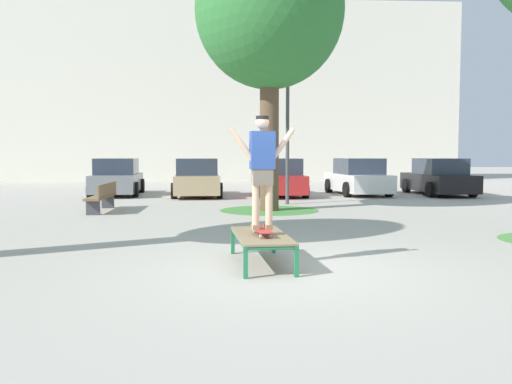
{
  "coord_description": "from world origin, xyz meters",
  "views": [
    {
      "loc": [
        -0.83,
        -7.63,
        1.68
      ],
      "look_at": [
        -0.31,
        2.02,
        1.0
      ],
      "focal_mm": 38.05,
      "sensor_mm": 36.0,
      "label": 1
    }
  ],
  "objects_px": {
    "car_black": "(438,178)",
    "skater": "(262,164)",
    "car_white": "(358,178)",
    "skateboard": "(262,230)",
    "car_red": "(279,179)",
    "light_post": "(288,89)",
    "tree_mid_back": "(270,12)",
    "car_tan": "(197,179)",
    "skate_box": "(261,237)",
    "park_bench": "(103,196)",
    "car_grey": "(117,178)"
  },
  "relations": [
    {
      "from": "skater",
      "to": "car_white",
      "type": "distance_m",
      "value": 14.87
    },
    {
      "from": "skateboard",
      "to": "tree_mid_back",
      "type": "xyz_separation_m",
      "value": [
        0.73,
        7.97,
        5.27
      ]
    },
    {
      "from": "car_tan",
      "to": "car_black",
      "type": "bearing_deg",
      "value": 0.99
    },
    {
      "from": "skater",
      "to": "park_bench",
      "type": "height_order",
      "value": "skater"
    },
    {
      "from": "tree_mid_back",
      "to": "car_grey",
      "type": "relative_size",
      "value": 1.89
    },
    {
      "from": "car_grey",
      "to": "car_red",
      "type": "bearing_deg",
      "value": -5.82
    },
    {
      "from": "skate_box",
      "to": "car_red",
      "type": "distance_m",
      "value": 13.63
    },
    {
      "from": "car_white",
      "to": "car_black",
      "type": "bearing_deg",
      "value": -4.8
    },
    {
      "from": "tree_mid_back",
      "to": "park_bench",
      "type": "bearing_deg",
      "value": -179.92
    },
    {
      "from": "skater",
      "to": "light_post",
      "type": "height_order",
      "value": "light_post"
    },
    {
      "from": "tree_mid_back",
      "to": "car_tan",
      "type": "height_order",
      "value": "tree_mid_back"
    },
    {
      "from": "car_tan",
      "to": "car_black",
      "type": "height_order",
      "value": "same"
    },
    {
      "from": "tree_mid_back",
      "to": "car_black",
      "type": "relative_size",
      "value": 1.91
    },
    {
      "from": "car_white",
      "to": "car_tan",
      "type": "bearing_deg",
      "value": -176.12
    },
    {
      "from": "skater",
      "to": "tree_mid_back",
      "type": "bearing_deg",
      "value": 84.77
    },
    {
      "from": "skateboard",
      "to": "car_black",
      "type": "relative_size",
      "value": 0.19
    },
    {
      "from": "tree_mid_back",
      "to": "car_red",
      "type": "distance_m",
      "value": 7.68
    },
    {
      "from": "skater",
      "to": "park_bench",
      "type": "distance_m",
      "value": 9.05
    },
    {
      "from": "car_black",
      "to": "park_bench",
      "type": "relative_size",
      "value": 1.77
    },
    {
      "from": "car_grey",
      "to": "car_white",
      "type": "height_order",
      "value": "same"
    },
    {
      "from": "skate_box",
      "to": "car_grey",
      "type": "distance_m",
      "value": 15.06
    },
    {
      "from": "skater",
      "to": "light_post",
      "type": "bearing_deg",
      "value": 81.48
    },
    {
      "from": "skater",
      "to": "car_tan",
      "type": "xyz_separation_m",
      "value": [
        -1.71,
        13.58,
        -0.84
      ]
    },
    {
      "from": "light_post",
      "to": "skater",
      "type": "bearing_deg",
      "value": -98.52
    },
    {
      "from": "car_black",
      "to": "skater",
      "type": "bearing_deg",
      "value": -120.68
    },
    {
      "from": "skate_box",
      "to": "park_bench",
      "type": "relative_size",
      "value": 0.81
    },
    {
      "from": "car_white",
      "to": "car_black",
      "type": "distance_m",
      "value": 3.3
    },
    {
      "from": "tree_mid_back",
      "to": "car_red",
      "type": "xyz_separation_m",
      "value": [
        0.85,
        5.66,
        -5.11
      ]
    },
    {
      "from": "skateboard",
      "to": "car_red",
      "type": "distance_m",
      "value": 13.73
    },
    {
      "from": "car_black",
      "to": "park_bench",
      "type": "distance_m",
      "value": 13.62
    },
    {
      "from": "car_white",
      "to": "light_post",
      "type": "distance_m",
      "value": 6.17
    },
    {
      "from": "skate_box",
      "to": "car_red",
      "type": "bearing_deg",
      "value": 83.32
    },
    {
      "from": "skate_box",
      "to": "car_grey",
      "type": "bearing_deg",
      "value": 109.38
    },
    {
      "from": "skater",
      "to": "tree_mid_back",
      "type": "distance_m",
      "value": 9.07
    },
    {
      "from": "car_white",
      "to": "light_post",
      "type": "relative_size",
      "value": 0.74
    },
    {
      "from": "skater",
      "to": "car_white",
      "type": "xyz_separation_m",
      "value": [
        4.87,
        14.03,
        -0.84
      ]
    },
    {
      "from": "car_white",
      "to": "light_post",
      "type": "xyz_separation_m",
      "value": [
        -3.38,
        -4.09,
        3.13
      ]
    },
    {
      "from": "skate_box",
      "to": "park_bench",
      "type": "bearing_deg",
      "value": 117.84
    },
    {
      "from": "car_red",
      "to": "light_post",
      "type": "relative_size",
      "value": 0.73
    },
    {
      "from": "car_white",
      "to": "light_post",
      "type": "height_order",
      "value": "light_post"
    },
    {
      "from": "light_post",
      "to": "car_black",
      "type": "bearing_deg",
      "value": 29.78
    },
    {
      "from": "skateboard",
      "to": "tree_mid_back",
      "type": "height_order",
      "value": "tree_mid_back"
    },
    {
      "from": "car_white",
      "to": "car_grey",
      "type": "bearing_deg",
      "value": 178.4
    },
    {
      "from": "skate_box",
      "to": "park_bench",
      "type": "xyz_separation_m",
      "value": [
        -4.15,
        7.87,
        0.03
      ]
    },
    {
      "from": "car_white",
      "to": "car_black",
      "type": "xyz_separation_m",
      "value": [
        3.29,
        -0.28,
        0.0
      ]
    },
    {
      "from": "park_bench",
      "to": "skateboard",
      "type": "bearing_deg",
      "value": -62.4
    },
    {
      "from": "skater",
      "to": "car_white",
      "type": "relative_size",
      "value": 0.39
    },
    {
      "from": "tree_mid_back",
      "to": "car_tan",
      "type": "bearing_deg",
      "value": 113.53
    },
    {
      "from": "skateboard",
      "to": "tree_mid_back",
      "type": "relative_size",
      "value": 0.1
    },
    {
      "from": "car_white",
      "to": "car_black",
      "type": "height_order",
      "value": "same"
    }
  ]
}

